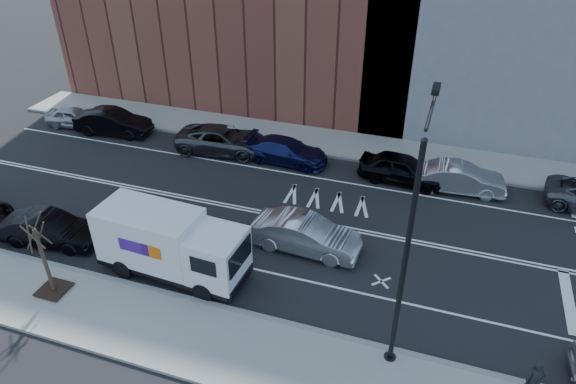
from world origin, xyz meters
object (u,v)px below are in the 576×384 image
Objects in this scene: far_parked_a at (75,117)px; far_parked_b at (113,122)px; fedex_van at (170,244)px; driving_sedan at (306,235)px; pedestrian at (534,380)px.

far_parked_b is at bearing -97.81° from far_parked_a.
fedex_van is at bearing -141.75° from far_parked_b.
far_parked_a is (-13.95, 11.34, -0.91)m from fedex_van.
driving_sedan is at bearing 37.39° from fedex_van.
far_parked_b is (-10.75, 11.23, -0.76)m from fedex_van.
pedestrian is at bearing -123.06° from far_parked_b.
pedestrian is at bearing -120.94° from far_parked_a.
far_parked_b is at bearing 66.34° from driving_sedan.
fedex_van is 14.68m from pedestrian.
driving_sedan is (15.82, -7.81, 0.01)m from far_parked_b.
fedex_van reaches higher than pedestrian.
driving_sedan is at bearing 139.14° from pedestrian.
fedex_van is 15.57m from far_parked_b.
far_parked_a is at bearing 143.74° from pedestrian.
far_parked_b is 0.99× the size of driving_sedan.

